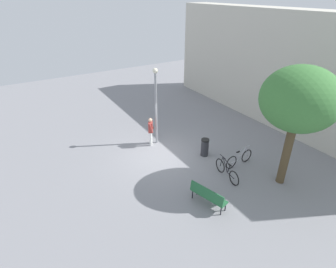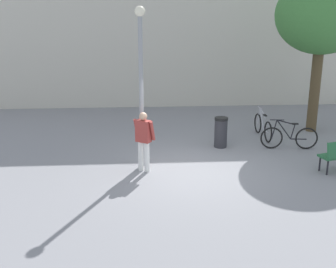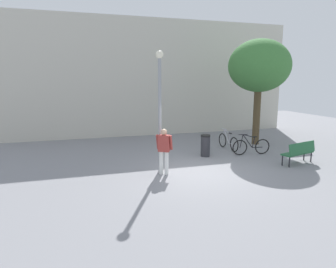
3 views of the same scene
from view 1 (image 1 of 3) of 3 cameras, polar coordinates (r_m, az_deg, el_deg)
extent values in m
plane|color=gray|center=(14.66, -1.58, -4.53)|extent=(36.00, 36.00, 0.00)
cube|color=beige|center=(18.86, 22.81, 12.49)|extent=(18.61, 2.00, 6.99)
cylinder|color=gray|center=(14.94, -2.53, 5.09)|extent=(0.12, 0.12, 4.13)
sphere|color=#F2EACC|center=(14.22, -2.72, 13.21)|extent=(0.28, 0.28, 0.28)
cylinder|color=white|center=(15.55, -3.60, -0.69)|extent=(0.14, 0.14, 0.85)
cylinder|color=white|center=(15.38, -3.66, -1.05)|extent=(0.14, 0.14, 0.85)
cube|color=#9E3833|center=(15.12, -3.71, 1.53)|extent=(0.46, 0.40, 0.60)
sphere|color=tan|center=(14.94, -3.76, 2.94)|extent=(0.22, 0.22, 0.22)
cylinder|color=#9E3833|center=(15.33, -3.45, 2.05)|extent=(0.20, 0.24, 0.55)
cylinder|color=#9E3833|center=(14.88, -3.60, 1.20)|extent=(0.20, 0.24, 0.55)
cube|color=#236038|center=(11.49, 8.62, -12.77)|extent=(1.66, 0.85, 0.06)
cube|color=#236038|center=(11.21, 8.14, -12.29)|extent=(1.58, 0.55, 0.44)
cylinder|color=black|center=(12.06, 6.17, -11.79)|extent=(0.05, 0.05, 0.42)
cylinder|color=black|center=(11.49, 12.03, -14.78)|extent=(0.05, 0.05, 0.42)
cylinder|color=black|center=(11.86, 5.19, -12.53)|extent=(0.05, 0.05, 0.42)
cylinder|color=black|center=(11.28, 11.12, -15.64)|extent=(0.05, 0.05, 0.42)
cylinder|color=#4E3F28|center=(13.05, 23.70, -3.95)|extent=(0.37, 0.37, 2.99)
ellipsoid|color=#3C7838|center=(11.99, 26.07, 6.66)|extent=(3.15, 3.15, 2.68)
torus|color=black|center=(13.48, 10.97, -6.56)|extent=(0.71, 0.13, 0.71)
torus|color=black|center=(12.79, 13.77, -9.06)|extent=(0.71, 0.13, 0.71)
cylinder|color=black|center=(13.08, 11.98, -6.34)|extent=(0.50, 0.09, 0.64)
cylinder|color=black|center=(12.92, 12.21, -5.60)|extent=(0.58, 0.10, 0.18)
cylinder|color=black|center=(12.94, 12.68, -7.25)|extent=(0.14, 0.05, 0.48)
cylinder|color=black|center=(12.95, 13.09, -8.55)|extent=(0.50, 0.09, 0.04)
cylinder|color=black|center=(13.28, 11.24, -5.69)|extent=(0.17, 0.05, 0.63)
cube|color=black|center=(12.76, 12.94, -6.40)|extent=(0.21, 0.10, 0.04)
cylinder|color=black|center=(13.07, 11.52, -4.70)|extent=(0.44, 0.08, 0.03)
torus|color=black|center=(14.55, 16.27, -4.42)|extent=(0.08, 0.71, 0.71)
torus|color=black|center=(13.82, 13.24, -5.86)|extent=(0.08, 0.71, 0.71)
cylinder|color=#ADADB7|center=(14.15, 15.44, -3.92)|extent=(0.06, 0.50, 0.64)
cylinder|color=#ADADB7|center=(14.00, 15.42, -3.17)|extent=(0.06, 0.58, 0.18)
cylinder|color=#ADADB7|center=(14.00, 14.62, -4.54)|extent=(0.04, 0.14, 0.48)
cylinder|color=#ADADB7|center=(14.00, 13.94, -5.61)|extent=(0.06, 0.50, 0.04)
cylinder|color=#ADADB7|center=(14.36, 16.24, -3.55)|extent=(0.04, 0.17, 0.63)
cube|color=black|center=(13.83, 14.61, -3.68)|extent=(0.09, 0.20, 0.04)
cylinder|color=#ADADB7|center=(14.16, 16.24, -2.56)|extent=(0.05, 0.44, 0.03)
cylinder|color=#2D2D33|center=(14.57, 7.76, -2.94)|extent=(0.41, 0.41, 0.90)
cylinder|color=black|center=(14.33, 7.89, -1.26)|extent=(0.43, 0.43, 0.08)
camera|label=2|loc=(13.54, -51.00, 2.55)|focal=45.90mm
camera|label=3|loc=(16.09, -43.38, 3.93)|focal=31.84mm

